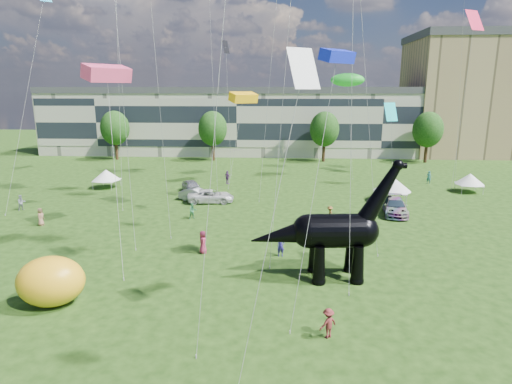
{
  "coord_description": "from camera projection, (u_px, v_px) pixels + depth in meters",
  "views": [
    {
      "loc": [
        0.28,
        -23.87,
        12.69
      ],
      "look_at": [
        -1.57,
        8.0,
        5.0
      ],
      "focal_mm": 30.0,
      "sensor_mm": 36.0,
      "label": 1
    }
  ],
  "objects": [
    {
      "name": "inflatable_yellow",
      "position": [
        51.0,
        281.0,
        25.52
      ],
      "size": [
        4.35,
        3.58,
        3.04
      ],
      "primitive_type": "ellipsoid",
      "rotation": [
        0.0,
        0.0,
        0.14
      ],
      "color": "yellow",
      "rests_on": "ground"
    },
    {
      "name": "car_dark",
      "position": [
        395.0,
        206.0,
        44.42
      ],
      "size": [
        3.03,
        5.91,
        1.64
      ],
      "primitive_type": "imported",
      "rotation": [
        0.0,
        0.0,
        -0.13
      ],
      "color": "#595960",
      "rests_on": "ground"
    },
    {
      "name": "gazebo_near",
      "position": [
        392.0,
        184.0,
        49.23
      ],
      "size": [
        4.98,
        4.98,
        2.91
      ],
      "rotation": [
        0.0,
        0.0,
        -0.22
      ],
      "color": "silver",
      "rests_on": "ground"
    },
    {
      "name": "tree_far_left",
      "position": [
        115.0,
        125.0,
        77.81
      ],
      "size": [
        5.2,
        5.2,
        9.44
      ],
      "color": "#382314",
      "rests_on": "ground"
    },
    {
      "name": "apartment_block",
      "position": [
        482.0,
        98.0,
        84.41
      ],
      "size": [
        28.0,
        18.0,
        22.0
      ],
      "primitive_type": "cube",
      "color": "tan",
      "rests_on": "ground"
    },
    {
      "name": "tree_mid_left",
      "position": [
        213.0,
        126.0,
        76.79
      ],
      "size": [
        5.2,
        5.2,
        9.44
      ],
      "color": "#382314",
      "rests_on": "ground"
    },
    {
      "name": "tree_far_right",
      "position": [
        428.0,
        127.0,
        74.65
      ],
      "size": [
        5.2,
        5.2,
        9.44
      ],
      "color": "#382314",
      "rests_on": "ground"
    },
    {
      "name": "tree_mid_right",
      "position": [
        325.0,
        126.0,
        75.67
      ],
      "size": [
        5.2,
        5.2,
        9.44
      ],
      "color": "#382314",
      "rests_on": "ground"
    },
    {
      "name": "gazebo_far",
      "position": [
        470.0,
        179.0,
        53.75
      ],
      "size": [
        3.62,
        3.62,
        2.4
      ],
      "rotation": [
        0.0,
        0.0,
        -0.05
      ],
      "color": "white",
      "rests_on": "ground"
    },
    {
      "name": "terrace_row",
      "position": [
        240.0,
        124.0,
        85.37
      ],
      "size": [
        78.0,
        11.0,
        12.0
      ],
      "primitive_type": "cube",
      "color": "beige",
      "rests_on": "ground"
    },
    {
      "name": "ground",
      "position": [
        274.0,
        302.0,
        26.15
      ],
      "size": [
        220.0,
        220.0,
        0.0
      ],
      "primitive_type": "plane",
      "color": "#16330C",
      "rests_on": "ground"
    },
    {
      "name": "car_grey",
      "position": [
        197.0,
        195.0,
        49.89
      ],
      "size": [
        4.53,
        2.55,
        1.41
      ],
      "primitive_type": "imported",
      "rotation": [
        0.0,
        0.0,
        1.31
      ],
      "color": "gray",
      "rests_on": "ground"
    },
    {
      "name": "gazebo_left",
      "position": [
        106.0,
        175.0,
        56.09
      ],
      "size": [
        3.87,
        3.87,
        2.45
      ],
      "rotation": [
        0.0,
        0.0,
        -0.11
      ],
      "color": "white",
      "rests_on": "ground"
    },
    {
      "name": "visitors",
      "position": [
        252.0,
        213.0,
        41.97
      ],
      "size": [
        49.07,
        39.65,
        1.85
      ],
      "color": "#6B367B",
      "rests_on": "ground"
    },
    {
      "name": "kites",
      "position": [
        271.0,
        59.0,
        51.79
      ],
      "size": [
        52.07,
        51.51,
        31.74
      ],
      "color": "#EB0F42",
      "rests_on": "ground"
    },
    {
      "name": "car_white",
      "position": [
        211.0,
        196.0,
        49.01
      ],
      "size": [
        5.5,
        2.92,
        1.47
      ],
      "primitive_type": "imported",
      "rotation": [
        0.0,
        0.0,
        1.66
      ],
      "color": "silver",
      "rests_on": "ground"
    },
    {
      "name": "car_silver",
      "position": [
        192.0,
        187.0,
        53.48
      ],
      "size": [
        3.7,
        4.99,
        1.58
      ],
      "primitive_type": "imported",
      "rotation": [
        0.0,
        0.0,
        0.45
      ],
      "color": "#A9A9AD",
      "rests_on": "ground"
    },
    {
      "name": "dinosaur_sculpture",
      "position": [
        330.0,
        233.0,
        28.91
      ],
      "size": [
        10.47,
        3.09,
        8.54
      ],
      "rotation": [
        0.0,
        0.0,
        0.09
      ],
      "color": "black",
      "rests_on": "ground"
    }
  ]
}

